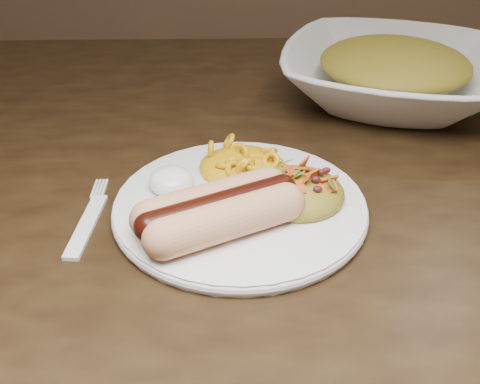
{
  "coord_description": "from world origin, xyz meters",
  "views": [
    {
      "loc": [
        0.0,
        -0.55,
        1.07
      ],
      "look_at": [
        0.01,
        -0.1,
        0.77
      ],
      "focal_mm": 42.0,
      "sensor_mm": 36.0,
      "label": 1
    }
  ],
  "objects_px": {
    "plate": "(240,206)",
    "serving_bowl": "(393,76)",
    "table": "(227,229)",
    "fork": "(86,226)"
  },
  "relations": [
    {
      "from": "plate",
      "to": "fork",
      "type": "xyz_separation_m",
      "value": [
        -0.15,
        -0.02,
        -0.0
      ]
    },
    {
      "from": "table",
      "to": "plate",
      "type": "distance_m",
      "value": 0.14
    },
    {
      "from": "plate",
      "to": "table",
      "type": "bearing_deg",
      "value": 97.7
    },
    {
      "from": "fork",
      "to": "serving_bowl",
      "type": "bearing_deg",
      "value": 43.15
    },
    {
      "from": "plate",
      "to": "fork",
      "type": "relative_size",
      "value": 1.54
    },
    {
      "from": "plate",
      "to": "fork",
      "type": "bearing_deg",
      "value": -171.27
    },
    {
      "from": "plate",
      "to": "serving_bowl",
      "type": "relative_size",
      "value": 0.82
    },
    {
      "from": "table",
      "to": "plate",
      "type": "bearing_deg",
      "value": -82.3
    },
    {
      "from": "table",
      "to": "fork",
      "type": "height_order",
      "value": "fork"
    },
    {
      "from": "table",
      "to": "fork",
      "type": "xyz_separation_m",
      "value": [
        -0.13,
        -0.12,
        0.09
      ]
    }
  ]
}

